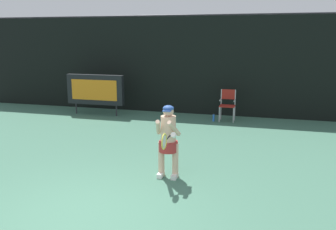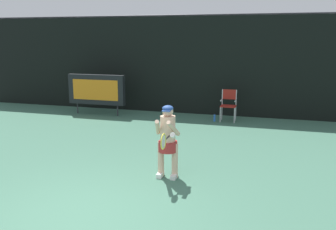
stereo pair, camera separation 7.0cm
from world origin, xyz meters
name	(u,v)px [view 1 (the left image)]	position (x,y,z in m)	size (l,w,h in m)	color
ground	(77,225)	(0.00, -0.19, -0.01)	(18.00, 22.00, 0.03)	#406D58
backdrop_screen	(192,66)	(0.00, 8.50, 1.81)	(18.00, 0.12, 3.66)	black
scoreboard	(95,90)	(-3.39, 7.27, 0.95)	(2.20, 0.21, 1.50)	black
umpire_chair	(228,103)	(1.45, 7.60, 0.62)	(0.52, 0.44, 1.08)	#B7B7BC
water_bottle	(214,118)	(1.01, 7.39, 0.12)	(0.07, 0.07, 0.27)	blue
tennis_player	(168,138)	(0.85, 2.09, 0.84)	(0.52, 0.59, 1.52)	white
tennis_racket	(164,141)	(0.93, 1.55, 0.93)	(0.03, 0.60, 0.31)	black
tennis_ball_loose	(171,134)	(0.06, 5.27, 0.03)	(0.07, 0.07, 0.07)	#CCDB3D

